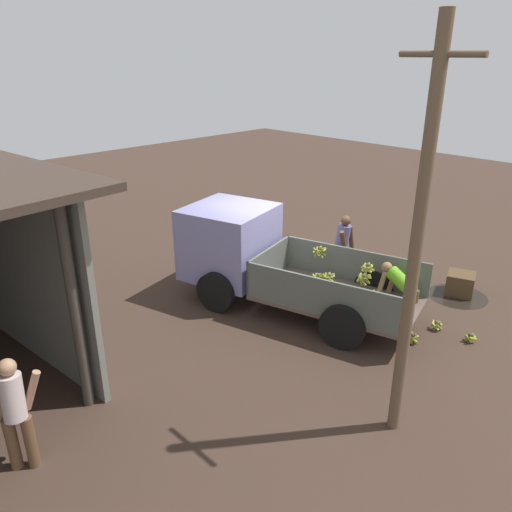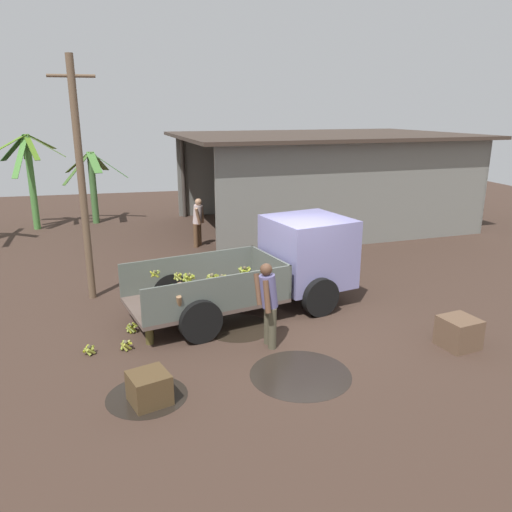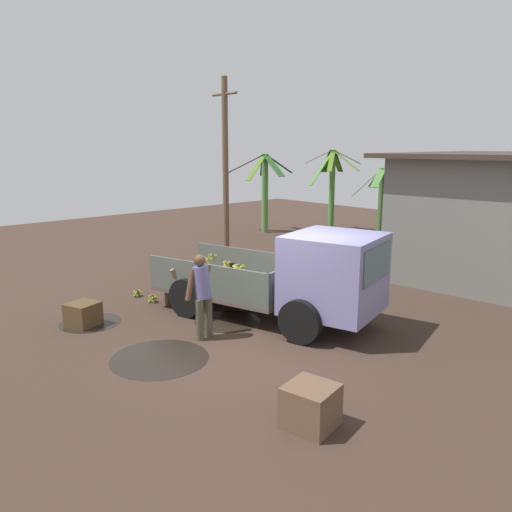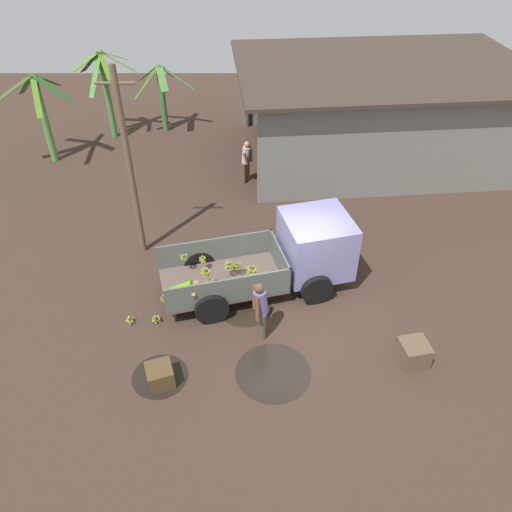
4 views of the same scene
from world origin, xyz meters
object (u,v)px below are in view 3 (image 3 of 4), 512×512
at_px(banana_bunch_on_ground_2, 181,292).
at_px(person_bystander_near_shed, 397,241).
at_px(wooden_crate_1, 311,406).
at_px(person_foreground_visitor, 202,292).
at_px(utility_pole, 226,177).
at_px(banana_bunch_on_ground_0, 152,298).
at_px(wooden_crate_0, 83,314).
at_px(cargo_truck, 312,277).
at_px(banana_bunch_on_ground_1, 137,293).
at_px(person_worker_loading, 176,277).

bearing_deg(banana_bunch_on_ground_2, person_bystander_near_shed, 71.70).
xyz_separation_m(person_bystander_near_shed, wooden_crate_1, (3.90, -8.20, -0.59)).
distance_m(banana_bunch_on_ground_2, wooden_crate_1, 6.28).
relative_size(person_foreground_visitor, wooden_crate_1, 2.60).
bearing_deg(person_foreground_visitor, wooden_crate_1, 160.38).
xyz_separation_m(utility_pole, banana_bunch_on_ground_0, (0.83, -2.94, -2.66)).
height_order(person_foreground_visitor, wooden_crate_0, person_foreground_visitor).
xyz_separation_m(banana_bunch_on_ground_0, banana_bunch_on_ground_2, (0.10, 0.75, 0.00)).
height_order(utility_pole, person_foreground_visitor, utility_pole).
bearing_deg(banana_bunch_on_ground_0, person_foreground_visitor, -9.46).
xyz_separation_m(banana_bunch_on_ground_2, wooden_crate_0, (0.29, -2.59, 0.13)).
distance_m(cargo_truck, person_bystander_near_shed, 5.60).
relative_size(person_foreground_visitor, person_bystander_near_shed, 1.03).
bearing_deg(banana_bunch_on_ground_2, wooden_crate_1, -18.56).
bearing_deg(person_foreground_visitor, banana_bunch_on_ground_1, -13.36).
distance_m(cargo_truck, wooden_crate_0, 4.73).
relative_size(person_worker_loading, wooden_crate_0, 2.07).
relative_size(person_foreground_visitor, banana_bunch_on_ground_2, 6.66).
bearing_deg(wooden_crate_0, utility_pole, 104.24).
relative_size(person_worker_loading, banana_bunch_on_ground_0, 5.01).
distance_m(wooden_crate_0, wooden_crate_1, 5.69).
xyz_separation_m(person_worker_loading, banana_bunch_on_ground_0, (-0.68, -0.25, -0.61)).
distance_m(person_bystander_near_shed, banana_bunch_on_ground_0, 7.32).
relative_size(banana_bunch_on_ground_0, wooden_crate_0, 0.41).
distance_m(banana_bunch_on_ground_0, banana_bunch_on_ground_2, 0.76).
xyz_separation_m(banana_bunch_on_ground_1, wooden_crate_1, (6.69, -1.21, 0.19)).
bearing_deg(wooden_crate_1, banana_bunch_on_ground_0, 168.38).
bearing_deg(banana_bunch_on_ground_1, wooden_crate_1, -10.23).
height_order(cargo_truck, person_bystander_near_shed, cargo_truck).
relative_size(cargo_truck, wooden_crate_0, 9.22).
height_order(banana_bunch_on_ground_1, wooden_crate_0, wooden_crate_0).
xyz_separation_m(utility_pole, wooden_crate_1, (6.87, -4.19, -2.48)).
xyz_separation_m(person_bystander_near_shed, wooden_crate_0, (-1.76, -8.79, -0.64)).
relative_size(cargo_truck, banana_bunch_on_ground_0, 22.38).
bearing_deg(wooden_crate_0, person_worker_loading, 81.96).
bearing_deg(banana_bunch_on_ground_1, cargo_truck, 20.58).
relative_size(cargo_truck, person_foreground_visitor, 3.19).
height_order(utility_pole, person_bystander_near_shed, utility_pole).
distance_m(person_foreground_visitor, person_bystander_near_shed, 7.40).
bearing_deg(person_foreground_visitor, utility_pole, -51.02).
height_order(banana_bunch_on_ground_2, wooden_crate_0, wooden_crate_0).
xyz_separation_m(banana_bunch_on_ground_2, wooden_crate_1, (5.95, -2.00, 0.18)).
bearing_deg(wooden_crate_1, cargo_truck, 131.36).
bearing_deg(person_bystander_near_shed, person_worker_loading, -65.86).
xyz_separation_m(cargo_truck, banana_bunch_on_ground_2, (-3.49, -0.80, -0.92)).
bearing_deg(person_bystander_near_shed, wooden_crate_0, -64.85).
height_order(utility_pole, wooden_crate_1, utility_pole).
bearing_deg(cargo_truck, banana_bunch_on_ground_1, -174.17).
distance_m(utility_pole, person_worker_loading, 3.71).
relative_size(banana_bunch_on_ground_1, wooden_crate_0, 0.42).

